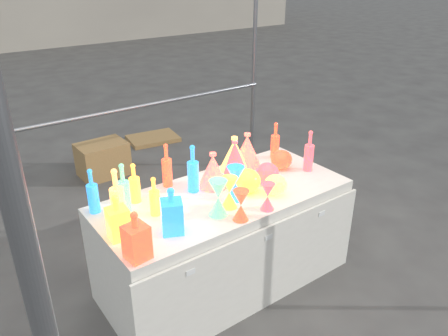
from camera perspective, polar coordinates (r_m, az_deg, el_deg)
ground at (r=3.49m, az=0.00°, el=-14.27°), size 80.00×80.00×0.00m
display_table at (r=3.25m, az=0.10°, el=-9.26°), size 1.84×0.83×0.75m
cardboard_box_closed at (r=5.15m, az=-15.54°, el=1.11°), size 0.54×0.40×0.38m
cardboard_box_flat at (r=6.09m, az=-9.25°, el=3.83°), size 0.71×0.55×0.06m
bottle_0 at (r=2.96m, az=-11.62°, el=-1.91°), size 0.07×0.07×0.28m
bottle_1 at (r=2.90m, az=-16.82°, el=-2.87°), size 0.08×0.08×0.31m
bottle_2 at (r=3.13m, az=-7.48°, el=0.37°), size 0.08×0.08×0.33m
bottle_4 at (r=2.74m, az=-13.83°, el=-3.55°), size 0.11×0.11×0.37m
bottle_5 at (r=2.83m, az=-12.97°, el=-2.63°), size 0.08×0.08×0.35m
bottle_6 at (r=2.80m, az=-9.08°, el=-3.64°), size 0.08×0.08×0.27m
bottle_7 at (r=3.03m, az=-4.08°, el=-0.06°), size 0.10×0.10×0.35m
decanter_0 at (r=2.60m, az=-13.74°, el=-6.20°), size 0.13×0.13×0.28m
decanter_1 at (r=2.41m, az=-11.42°, el=-8.62°), size 0.14×0.14×0.29m
decanter_2 at (r=2.60m, az=-6.86°, el=-5.49°), size 0.17×0.17×0.30m
hourglass_0 at (r=2.72m, az=2.22°, el=-4.89°), size 0.13×0.13×0.21m
hourglass_1 at (r=2.85m, az=5.71°, el=-3.72°), size 0.12×0.12×0.19m
hourglass_3 at (r=2.76m, az=-0.75°, el=-3.91°), size 0.14×0.14×0.24m
hourglass_4 at (r=2.85m, az=0.71°, el=-3.20°), size 0.14×0.14×0.22m
hourglass_5 at (r=2.94m, az=1.51°, el=-1.99°), size 0.13×0.13×0.24m
globe_0 at (r=3.06m, az=3.05°, el=-1.83°), size 0.23×0.23×0.15m
globe_1 at (r=3.05m, az=6.74°, el=-2.33°), size 0.20×0.20×0.13m
globe_2 at (r=3.44m, az=7.51°, el=0.97°), size 0.22×0.22×0.13m
globe_3 at (r=3.20m, az=5.68°, el=-0.83°), size 0.22×0.22×0.14m
lampshade_0 at (r=3.11m, az=-1.45°, el=-0.22°), size 0.25×0.25×0.26m
lampshade_1 at (r=3.44m, az=3.03°, el=2.44°), size 0.27×0.27×0.27m
lampshade_2 at (r=3.36m, az=1.41°, el=1.64°), size 0.24×0.24×0.25m
lampshade_3 at (r=3.37m, az=1.35°, el=1.94°), size 0.25×0.25×0.27m
bottle_9 at (r=3.59m, az=6.70°, el=3.59°), size 0.08×0.08×0.31m
bottle_10 at (r=3.40m, az=11.07°, el=2.23°), size 0.09×0.09×0.33m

